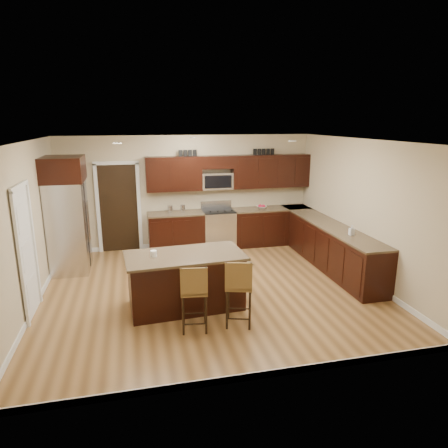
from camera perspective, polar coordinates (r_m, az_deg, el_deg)
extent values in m
plane|color=olive|center=(7.50, -1.94, -9.25)|extent=(6.00, 6.00, 0.00)
plane|color=silver|center=(6.87, -2.14, 11.81)|extent=(6.00, 6.00, 0.00)
plane|color=#C2B18C|center=(9.72, -5.13, 4.58)|extent=(6.00, 0.00, 6.00)
plane|color=#C2B18C|center=(7.15, -26.35, -0.56)|extent=(0.00, 5.50, 5.50)
plane|color=#C2B18C|center=(8.16, 19.12, 1.89)|extent=(0.00, 5.50, 5.50)
cube|color=black|center=(9.59, -6.83, -1.18)|extent=(1.30, 0.60, 0.88)
cube|color=black|center=(10.11, 6.70, -0.36)|extent=(1.94, 0.60, 0.88)
cube|color=black|center=(8.64, 15.28, -3.39)|extent=(0.60, 3.35, 0.88)
cube|color=brown|center=(9.48, -6.91, 1.49)|extent=(1.30, 0.63, 0.04)
cube|color=brown|center=(10.00, 6.77, 2.19)|extent=(1.94, 0.63, 0.04)
cube|color=brown|center=(8.52, 15.49, -0.45)|extent=(0.63, 3.35, 0.04)
cube|color=black|center=(9.45, -7.17, 7.12)|extent=(1.30, 0.33, 0.80)
cube|color=black|center=(9.97, 6.67, 7.52)|extent=(1.94, 0.33, 0.80)
cube|color=black|center=(9.58, -1.01, 8.83)|extent=(0.76, 0.33, 0.30)
cube|color=silver|center=(9.75, -0.81, -0.76)|extent=(0.76, 0.64, 0.90)
cube|color=black|center=(9.64, -0.82, 1.87)|extent=(0.76, 0.60, 0.03)
cube|color=black|center=(9.46, -0.42, -1.23)|extent=(0.65, 0.01, 0.45)
cube|color=silver|center=(9.87, -1.15, 2.83)|extent=(0.76, 0.05, 0.18)
cube|color=silver|center=(9.65, -1.03, 6.19)|extent=(0.76, 0.31, 0.40)
cube|color=black|center=(9.69, -14.79, 2.19)|extent=(0.85, 0.03, 2.06)
cube|color=white|center=(6.96, -26.42, -3.81)|extent=(0.03, 0.80, 2.04)
cube|color=black|center=(6.71, -5.51, -8.21)|extent=(1.87, 1.03, 0.88)
cube|color=brown|center=(6.55, -5.61, -4.49)|extent=(1.98, 1.14, 0.04)
cube|color=black|center=(6.87, -5.43, -11.24)|extent=(1.79, 0.94, 0.09)
cube|color=olive|center=(5.93, -4.31, -9.39)|extent=(0.43, 0.43, 0.06)
cube|color=olive|center=(5.69, -4.31, -8.24)|extent=(0.39, 0.09, 0.41)
cylinder|color=black|center=(5.90, -5.63, -13.06)|extent=(0.03, 0.03, 0.60)
cylinder|color=black|center=(5.95, -2.38, -12.78)|extent=(0.03, 0.03, 0.60)
cylinder|color=black|center=(6.20, -6.04, -11.66)|extent=(0.03, 0.03, 0.60)
cylinder|color=black|center=(6.24, -2.95, -11.41)|extent=(0.03, 0.03, 0.60)
cube|color=olive|center=(6.05, 2.14, -8.70)|extent=(0.49, 0.49, 0.06)
cube|color=olive|center=(5.81, 2.10, -7.52)|extent=(0.39, 0.15, 0.42)
cylinder|color=black|center=(6.01, 0.94, -12.41)|extent=(0.03, 0.03, 0.61)
cylinder|color=black|center=(6.09, 4.11, -12.05)|extent=(0.03, 0.03, 0.61)
cylinder|color=black|center=(6.30, 0.19, -11.04)|extent=(0.03, 0.03, 0.61)
cylinder|color=black|center=(6.38, 3.21, -10.73)|extent=(0.03, 0.03, 0.61)
cube|color=silver|center=(8.71, -21.31, -0.39)|extent=(0.72, 0.93, 1.86)
cube|color=black|center=(8.66, -18.93, -0.25)|extent=(0.01, 0.02, 1.77)
cylinder|color=silver|center=(8.56, -18.86, 0.23)|extent=(0.02, 0.02, 0.83)
cylinder|color=silver|center=(8.71, -18.76, 0.48)|extent=(0.02, 0.02, 0.83)
cube|color=black|center=(8.50, -22.04, 7.29)|extent=(0.78, 0.99, 0.49)
cube|color=brown|center=(8.81, 0.83, -5.49)|extent=(0.95, 0.67, 0.01)
imported|color=silver|center=(9.91, 5.39, 2.42)|extent=(0.32, 0.32, 0.06)
imported|color=#B2B2B2|center=(7.93, 17.78, -0.84)|extent=(0.09, 0.09, 0.19)
cylinder|color=silver|center=(9.44, -7.71, 2.10)|extent=(0.12, 0.12, 0.18)
cylinder|color=silver|center=(9.47, -5.92, 2.20)|extent=(0.11, 0.11, 0.18)
cylinder|color=white|center=(6.48, -10.02, -4.19)|extent=(0.10, 0.10, 0.10)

